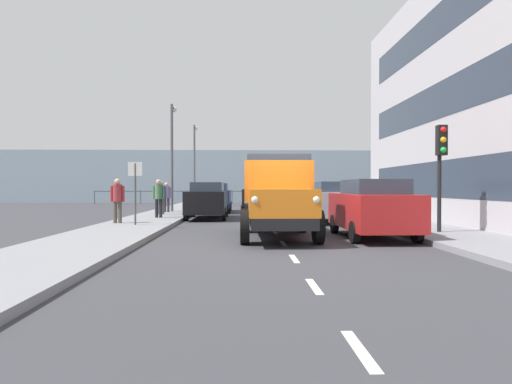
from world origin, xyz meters
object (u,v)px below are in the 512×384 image
at_px(traffic_light_near, 441,155).
at_px(pedestrian_strolling, 161,195).
at_px(car_red_kerbside_near, 372,208).
at_px(street_sign, 135,182).
at_px(truck_vintage_orange, 278,198).
at_px(pedestrian_couple_a, 167,195).
at_px(pedestrian_couple_b, 159,195).
at_px(lamp_post_promenade, 172,147).
at_px(car_silver_kerbside_1, 333,201).
at_px(pedestrian_by_lamp, 117,197).
at_px(lamp_post_far, 195,157).
at_px(car_navy_oppositeside_1, 215,197).
at_px(car_black_oppositeside_0, 207,200).

bearing_deg(traffic_light_near, pedestrian_strolling, -42.71).
relative_size(car_red_kerbside_near, street_sign, 1.90).
distance_m(truck_vintage_orange, pedestrian_couple_a, 12.62).
bearing_deg(truck_vintage_orange, pedestrian_strolling, -61.92).
distance_m(truck_vintage_orange, pedestrian_couple_b, 8.53).
height_order(car_red_kerbside_near, pedestrian_strolling, pedestrian_strolling).
distance_m(traffic_light_near, lamp_post_promenade, 15.81).
distance_m(truck_vintage_orange, car_silver_kerbside_1, 6.64).
distance_m(pedestrian_by_lamp, lamp_post_promenade, 8.96).
bearing_deg(street_sign, pedestrian_by_lamp, -42.44).
height_order(car_red_kerbside_near, street_sign, street_sign).
bearing_deg(car_red_kerbside_near, lamp_post_far, -71.50).
relative_size(car_navy_oppositeside_1, pedestrian_by_lamp, 2.76).
height_order(pedestrian_couple_a, street_sign, street_sign).
distance_m(car_red_kerbside_near, pedestrian_couple_a, 13.91).
distance_m(car_silver_kerbside_1, lamp_post_far, 18.62).
relative_size(car_navy_oppositeside_1, lamp_post_promenade, 0.77).
bearing_deg(pedestrian_strolling, street_sign, 91.73).
distance_m(pedestrian_strolling, lamp_post_promenade, 4.03).
height_order(car_silver_kerbside_1, lamp_post_far, lamp_post_far).
bearing_deg(pedestrian_by_lamp, street_sign, 137.56).
distance_m(car_silver_kerbside_1, pedestrian_by_lamp, 8.74).
distance_m(car_red_kerbside_near, pedestrian_couple_b, 10.29).
bearing_deg(car_red_kerbside_near, pedestrian_couple_a, -55.29).
bearing_deg(street_sign, car_silver_kerbside_1, -160.16).
bearing_deg(car_navy_oppositeside_1, car_red_kerbside_near, 111.51).
xyz_separation_m(pedestrian_by_lamp, lamp_post_far, (-0.92, -18.75, 2.74)).
relative_size(pedestrian_by_lamp, pedestrian_strolling, 1.01).
relative_size(car_navy_oppositeside_1, pedestrian_couple_a, 2.88).
xyz_separation_m(car_black_oppositeside_0, pedestrian_strolling, (2.38, -1.10, 0.23)).
bearing_deg(pedestrian_by_lamp, car_silver_kerbside_1, -166.78).
distance_m(truck_vintage_orange, lamp_post_promenade, 13.74).
bearing_deg(pedestrian_strolling, truck_vintage_orange, 118.08).
distance_m(truck_vintage_orange, street_sign, 5.88).
distance_m(car_navy_oppositeside_1, lamp_post_promenade, 3.93).
height_order(car_navy_oppositeside_1, pedestrian_strolling, pedestrian_strolling).
distance_m(lamp_post_promenade, street_sign, 9.53).
xyz_separation_m(pedestrian_couple_b, pedestrian_couple_a, (0.39, -4.44, -0.06)).
height_order(car_red_kerbside_near, traffic_light_near, traffic_light_near).
bearing_deg(lamp_post_far, car_red_kerbside_near, 108.50).
bearing_deg(car_navy_oppositeside_1, pedestrian_couple_b, 73.34).
bearing_deg(pedestrian_couple_b, lamp_post_promenade, -87.60).
xyz_separation_m(car_red_kerbside_near, traffic_light_near, (-2.13, -0.18, 1.58)).
bearing_deg(car_navy_oppositeside_1, car_silver_kerbside_1, 124.47).
xyz_separation_m(car_silver_kerbside_1, pedestrian_couple_a, (7.92, -5.52, 0.19)).
bearing_deg(pedestrian_couple_b, pedestrian_couple_a, -85.03).
height_order(pedestrian_couple_a, traffic_light_near, traffic_light_near).
xyz_separation_m(pedestrian_by_lamp, pedestrian_couple_a, (-0.58, -7.52, -0.04)).
bearing_deg(pedestrian_strolling, traffic_light_near, 137.29).
distance_m(car_red_kerbside_near, lamp_post_promenade, 14.95).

